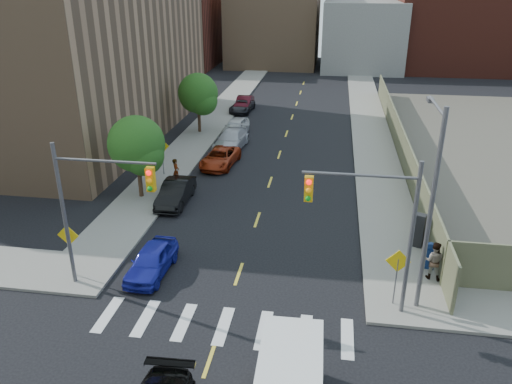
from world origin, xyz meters
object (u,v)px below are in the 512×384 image
(parked_car_black, at_px, (176,193))
(parked_car_red, at_px, (220,158))
(parked_car_grey, at_px, (242,106))
(parked_car_silver, at_px, (231,140))
(parked_car_maroon, at_px, (244,103))
(pedestrian_east, at_px, (434,260))
(parked_car_blue, at_px, (152,261))
(mailbox, at_px, (429,256))
(pedestrian_west, at_px, (176,172))
(payphone, at_px, (419,230))
(parked_car_white, at_px, (236,127))

(parked_car_black, relative_size, parked_car_red, 0.94)
(parked_car_grey, bearing_deg, parked_car_silver, -80.08)
(parked_car_maroon, bearing_deg, pedestrian_east, -64.45)
(parked_car_blue, bearing_deg, parked_car_red, 92.05)
(mailbox, relative_size, pedestrian_east, 0.71)
(parked_car_red, height_order, parked_car_silver, parked_car_silver)
(mailbox, height_order, pedestrian_west, pedestrian_west)
(parked_car_grey, distance_m, mailbox, 32.92)
(parked_car_red, bearing_deg, payphone, -33.45)
(pedestrian_east, bearing_deg, parked_car_silver, -37.35)
(parked_car_grey, bearing_deg, pedestrian_east, -60.32)
(parked_car_grey, relative_size, pedestrian_west, 2.43)
(mailbox, relative_size, payphone, 0.73)
(parked_car_blue, relative_size, pedestrian_west, 2.22)
(parked_car_blue, height_order, parked_car_maroon, parked_car_maroon)
(parked_car_silver, xyz_separation_m, parked_car_maroon, (-1.23, 13.19, -0.04))
(parked_car_black, bearing_deg, mailbox, -21.80)
(mailbox, bearing_deg, parked_car_silver, 141.21)
(parked_car_silver, bearing_deg, pedestrian_east, -48.52)
(pedestrian_east, bearing_deg, parked_car_red, -29.77)
(parked_car_maroon, distance_m, mailbox, 33.71)
(parked_car_red, relative_size, mailbox, 3.54)
(parked_car_black, height_order, parked_car_white, parked_car_white)
(parked_car_red, relative_size, payphone, 2.58)
(parked_car_maroon, distance_m, pedestrian_west, 21.88)
(parked_car_black, distance_m, pedestrian_east, 16.16)
(parked_car_blue, distance_m, parked_car_maroon, 32.76)
(parked_car_white, xyz_separation_m, pedestrian_west, (-1.71, -12.69, 0.32))
(parked_car_maroon, relative_size, parked_car_grey, 0.99)
(parked_car_red, bearing_deg, mailbox, -38.12)
(parked_car_white, bearing_deg, payphone, -49.09)
(parked_car_maroon, bearing_deg, pedestrian_west, -91.77)
(parked_car_red, height_order, parked_car_maroon, parked_car_maroon)
(parked_car_blue, height_order, pedestrian_west, pedestrian_west)
(parked_car_red, height_order, pedestrian_west, pedestrian_west)
(parked_car_red, distance_m, parked_car_white, 8.30)
(parked_car_silver, bearing_deg, mailbox, -47.03)
(parked_car_black, relative_size, parked_car_maroon, 1.01)
(parked_car_silver, xyz_separation_m, pedestrian_west, (-2.10, -8.68, 0.30))
(parked_car_silver, height_order, parked_car_grey, parked_car_silver)
(parked_car_black, height_order, parked_car_red, parked_car_black)
(parked_car_white, relative_size, mailbox, 3.28)
(parked_car_silver, relative_size, mailbox, 3.96)
(mailbox, bearing_deg, pedestrian_west, 164.51)
(parked_car_silver, bearing_deg, payphone, -43.77)
(parked_car_black, height_order, parked_car_grey, parked_car_black)
(pedestrian_east, bearing_deg, parked_car_white, -41.90)
(parked_car_red, height_order, payphone, payphone)
(pedestrian_west, height_order, pedestrian_east, pedestrian_east)
(parked_car_silver, relative_size, payphone, 2.89)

